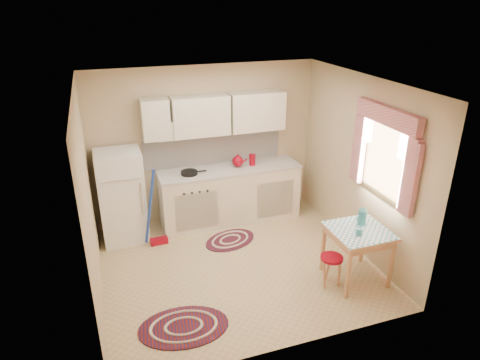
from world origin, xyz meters
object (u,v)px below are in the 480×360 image
at_px(table, 356,255).
at_px(stool, 331,271).
at_px(fridge, 122,197).
at_px(base_cabinets, 230,195).

distance_m(table, stool, 0.40).
bearing_deg(fridge, table, -36.32).
bearing_deg(base_cabinets, table, -62.91).
distance_m(base_cabinets, stool, 2.21).
height_order(fridge, stool, fridge).
relative_size(fridge, base_cabinets, 0.62).
xyz_separation_m(fridge, table, (2.75, -2.02, -0.34)).
xyz_separation_m(fridge, base_cabinets, (1.69, 0.05, -0.26)).
relative_size(table, stool, 1.71).
bearing_deg(fridge, base_cabinets, 1.70).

